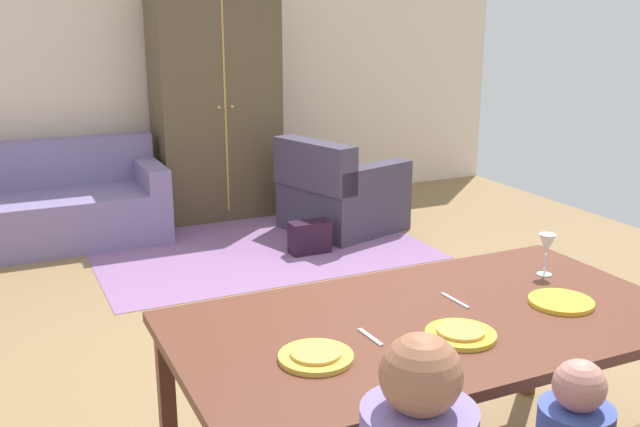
% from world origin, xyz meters
% --- Properties ---
extents(ground_plane, '(7.17, 6.00, 0.02)m').
position_xyz_m(ground_plane, '(0.00, 0.40, -0.01)').
color(ground_plane, olive).
extents(back_wall, '(7.17, 0.10, 2.70)m').
position_xyz_m(back_wall, '(0.00, 3.45, 1.35)').
color(back_wall, beige).
rests_on(back_wall, ground_plane).
extents(dining_table, '(1.94, 1.04, 0.76)m').
position_xyz_m(dining_table, '(-0.16, -1.28, 0.70)').
color(dining_table, '#5B2E20').
rests_on(dining_table, ground_plane).
extents(plate_near_man, '(0.25, 0.25, 0.02)m').
position_xyz_m(plate_near_man, '(-0.70, -1.40, 0.77)').
color(plate_near_man, gold).
rests_on(plate_near_man, dining_table).
extents(pizza_near_man, '(0.17, 0.17, 0.01)m').
position_xyz_m(pizza_near_man, '(-0.70, -1.40, 0.78)').
color(pizza_near_man, gold).
rests_on(pizza_near_man, plate_near_man).
extents(plate_near_child, '(0.25, 0.25, 0.02)m').
position_xyz_m(plate_near_child, '(-0.16, -1.46, 0.77)').
color(plate_near_child, gold).
rests_on(plate_near_child, dining_table).
extents(pizza_near_child, '(0.17, 0.17, 0.01)m').
position_xyz_m(pizza_near_child, '(-0.16, -1.46, 0.78)').
color(pizza_near_child, gold).
rests_on(pizza_near_child, plate_near_child).
extents(plate_near_woman, '(0.25, 0.25, 0.02)m').
position_xyz_m(plate_near_woman, '(0.37, -1.38, 0.77)').
color(plate_near_woman, yellow).
rests_on(plate_near_woman, dining_table).
extents(wine_glass, '(0.07, 0.07, 0.19)m').
position_xyz_m(wine_glass, '(0.53, -1.10, 0.89)').
color(wine_glass, silver).
rests_on(wine_glass, dining_table).
extents(fork, '(0.02, 0.15, 0.01)m').
position_xyz_m(fork, '(-0.45, -1.33, 0.76)').
color(fork, silver).
rests_on(fork, dining_table).
extents(knife, '(0.02, 0.17, 0.01)m').
position_xyz_m(knife, '(0.01, -1.18, 0.76)').
color(knife, silver).
rests_on(knife, dining_table).
extents(area_rug, '(2.60, 1.80, 0.01)m').
position_xyz_m(area_rug, '(0.32, 1.95, 0.00)').
color(area_rug, '#8A6091').
rests_on(area_rug, ground_plane).
extents(couch, '(1.91, 0.86, 0.82)m').
position_xyz_m(couch, '(-1.22, 2.81, 0.30)').
color(couch, slate).
rests_on(couch, ground_plane).
extents(armchair, '(1.07, 1.06, 0.82)m').
position_xyz_m(armchair, '(1.15, 2.14, 0.32)').
color(armchair, '#413A4E').
rests_on(armchair, ground_plane).
extents(armoire, '(1.10, 0.59, 2.10)m').
position_xyz_m(armoire, '(0.35, 3.06, 1.05)').
color(armoire, brown).
rests_on(armoire, ground_plane).
extents(handbag, '(0.32, 0.16, 0.26)m').
position_xyz_m(handbag, '(0.65, 1.65, 0.13)').
color(handbag, black).
rests_on(handbag, ground_plane).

